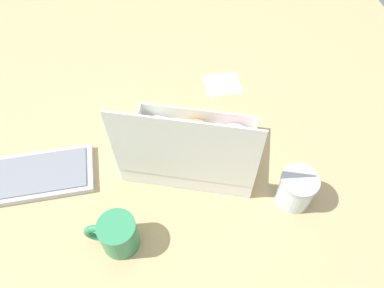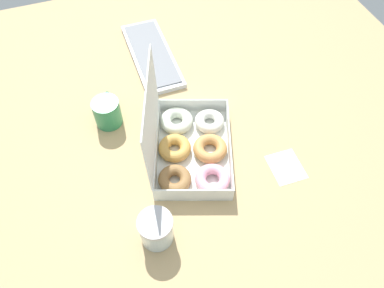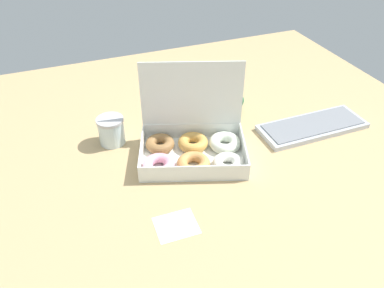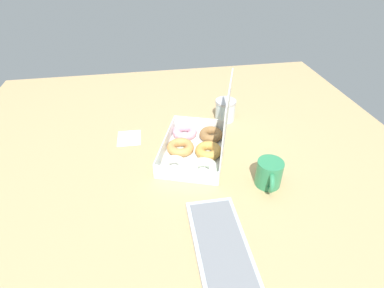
{
  "view_description": "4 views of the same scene",
  "coord_description": "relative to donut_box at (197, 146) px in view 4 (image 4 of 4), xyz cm",
  "views": [
    {
      "loc": [
        5.12,
        61.0,
        84.42
      ],
      "look_at": [
        -5.45,
        4.18,
        4.98
      ],
      "focal_mm": 35.0,
      "sensor_mm": 36.0,
      "label": 1
    },
    {
      "loc": [
        -66.55,
        25.99,
        95.61
      ],
      "look_at": [
        -5.08,
        4.18,
        4.1
      ],
      "focal_mm": 35.0,
      "sensor_mm": 36.0,
      "label": 2
    },
    {
      "loc": [
        -39.61,
        -83.44,
        77.42
      ],
      "look_at": [
        -5.24,
        5.28,
        4.77
      ],
      "focal_mm": 35.0,
      "sensor_mm": 36.0,
      "label": 3
    },
    {
      "loc": [
        84.55,
        -11.92,
        70.24
      ],
      "look_at": [
        -4.39,
        3.07,
        5.12
      ],
      "focal_mm": 28.0,
      "sensor_mm": 36.0,
      "label": 4
    }
  ],
  "objects": [
    {
      "name": "donut_box",
      "position": [
        0.0,
        0.0,
        0.0
      ],
      "size": [
        38.98,
        32.84,
        28.4
      ],
      "color": "white",
      "rests_on": "ground_plane"
    },
    {
      "name": "paper_napkin",
      "position": [
        -14.91,
        -25.82,
        -3.48
      ],
      "size": [
        11.27,
        9.66,
        0.15
      ],
      "primitive_type": "cube",
      "rotation": [
        0.0,
        0.0,
        -0.03
      ],
      "color": "white",
      "rests_on": "ground_plane"
    },
    {
      "name": "coffee_mug",
      "position": [
        20.55,
        20.34,
        1.13
      ],
      "size": [
        12.25,
        8.66,
        9.14
      ],
      "color": "#308453",
      "rests_on": "ground_plane"
    },
    {
      "name": "ground_plane",
      "position": [
        4.88,
        -5.17,
        -4.56
      ],
      "size": [
        180.0,
        180.0,
        2.0
      ],
      "primitive_type": "cube",
      "color": "tan"
    },
    {
      "name": "keyboard",
      "position": [
        45.54,
        -1.21,
        -2.5
      ],
      "size": [
        39.01,
        14.35,
        2.2
      ],
      "color": "#B4BAC4",
      "rests_on": "ground_plane"
    },
    {
      "name": "glass_jar",
      "position": [
        -22.96,
        16.84,
        1.24
      ],
      "size": [
        9.11,
        9.11,
        9.49
      ],
      "color": "silver",
      "rests_on": "ground_plane"
    }
  ]
}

